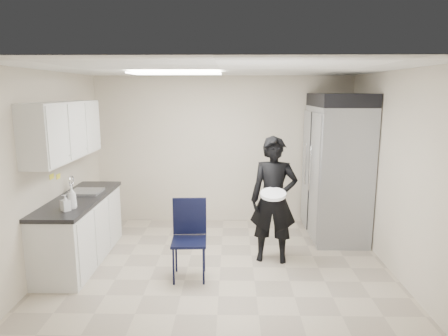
{
  "coord_description": "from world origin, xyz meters",
  "views": [
    {
      "loc": [
        0.15,
        -5.03,
        2.34
      ],
      "look_at": [
        0.04,
        0.2,
        1.33
      ],
      "focal_mm": 32.0,
      "sensor_mm": 36.0,
      "label": 1
    }
  ],
  "objects_px": {
    "lower_counter": "(81,231)",
    "commercial_fridge": "(336,173)",
    "folding_chair": "(189,242)",
    "man_tuxedo": "(274,200)"
  },
  "relations": [
    {
      "from": "lower_counter",
      "to": "folding_chair",
      "type": "relative_size",
      "value": 1.96
    },
    {
      "from": "lower_counter",
      "to": "commercial_fridge",
      "type": "xyz_separation_m",
      "value": [
        3.78,
        1.07,
        0.62
      ]
    },
    {
      "from": "commercial_fridge",
      "to": "folding_chair",
      "type": "bearing_deg",
      "value": -144.27
    },
    {
      "from": "commercial_fridge",
      "to": "man_tuxedo",
      "type": "distance_m",
      "value": 1.51
    },
    {
      "from": "lower_counter",
      "to": "commercial_fridge",
      "type": "height_order",
      "value": "commercial_fridge"
    },
    {
      "from": "commercial_fridge",
      "to": "folding_chair",
      "type": "height_order",
      "value": "commercial_fridge"
    },
    {
      "from": "lower_counter",
      "to": "commercial_fridge",
      "type": "relative_size",
      "value": 0.9
    },
    {
      "from": "folding_chair",
      "to": "man_tuxedo",
      "type": "height_order",
      "value": "man_tuxedo"
    },
    {
      "from": "commercial_fridge",
      "to": "folding_chair",
      "type": "xyz_separation_m",
      "value": [
        -2.21,
        -1.59,
        -0.57
      ]
    },
    {
      "from": "commercial_fridge",
      "to": "man_tuxedo",
      "type": "relative_size",
      "value": 1.2
    }
  ]
}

